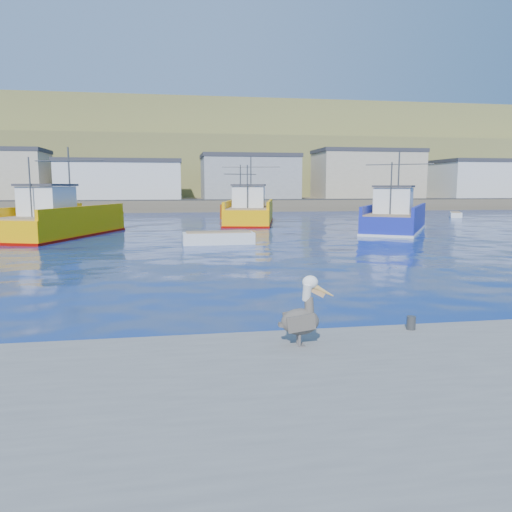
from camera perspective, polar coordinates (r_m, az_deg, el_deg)
The scene contains 11 objects.
ground at distance 14.12m, azimuth -0.24°, elevation -7.05°, with size 260.00×260.00×0.00m, color navy.
dock_bollards at distance 10.87m, azimuth 5.80°, elevation -8.16°, with size 36.20×0.20×0.30m.
far_shore at distance 122.80m, azimuth -8.51°, elevation 10.39°, with size 200.00×81.00×24.00m.
trawler_yellow_a at distance 38.97m, azimuth -21.44°, elevation 3.65°, with size 7.93×12.75×6.62m.
trawler_yellow_b at distance 49.30m, azimuth -0.70°, elevation 5.01°, with size 6.83×12.91×6.64m.
trawler_blue at distance 42.27m, azimuth 15.59°, elevation 4.15°, with size 9.37×11.75×6.52m.
boat_orange at distance 53.27m, azimuth -1.38°, elevation 5.10°, with size 4.40×7.56×5.93m.
skiff_left at distance 37.33m, azimuth -26.56°, elevation 2.00°, with size 3.96×4.55×0.98m.
skiff_mid at distance 31.93m, azimuth -4.31°, elevation 1.95°, with size 4.54×1.67×0.98m.
skiff_far at distance 64.06m, azimuth 21.86°, elevation 4.36°, with size 2.71×3.67×0.76m.
pelican at distance 10.05m, azimuth 5.30°, elevation -6.81°, with size 1.15×0.49×1.42m.
Camera 1 is at (-2.17, -13.47, 3.67)m, focal length 35.00 mm.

